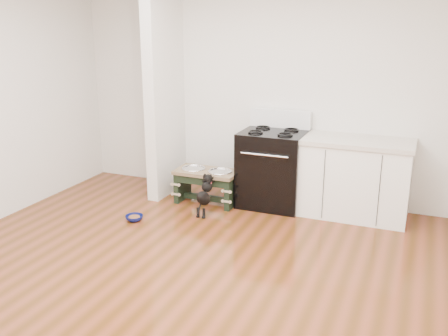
{
  "coord_description": "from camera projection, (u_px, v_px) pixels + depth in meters",
  "views": [
    {
      "loc": [
        1.91,
        -3.44,
        2.2
      ],
      "look_at": [
        -0.13,
        1.52,
        0.6
      ],
      "focal_mm": 40.0,
      "sensor_mm": 36.0,
      "label": 1
    }
  ],
  "objects": [
    {
      "name": "ground",
      "position": [
        172.0,
        281.0,
        4.37
      ],
      "size": [
        5.0,
        5.0,
        0.0
      ],
      "primitive_type": "plane",
      "color": "#4E2A0E",
      "rests_on": "ground"
    },
    {
      "name": "room_shell",
      "position": [
        166.0,
        97.0,
        3.91
      ],
      "size": [
        5.0,
        5.0,
        5.0
      ],
      "color": "silver",
      "rests_on": "ground"
    },
    {
      "name": "partition_wall",
      "position": [
        165.0,
        90.0,
        6.28
      ],
      "size": [
        0.15,
        0.8,
        2.7
      ],
      "primitive_type": "cube",
      "color": "silver",
      "rests_on": "ground"
    },
    {
      "name": "oven_range",
      "position": [
        273.0,
        167.0,
        6.06
      ],
      "size": [
        0.76,
        0.69,
        1.14
      ],
      "color": "black",
      "rests_on": "ground"
    },
    {
      "name": "cabinet_run",
      "position": [
        355.0,
        178.0,
        5.73
      ],
      "size": [
        1.24,
        0.64,
        0.91
      ],
      "color": "white",
      "rests_on": "ground"
    },
    {
      "name": "dog_feeder",
      "position": [
        207.0,
        180.0,
        6.16
      ],
      "size": [
        0.77,
        0.41,
        0.44
      ],
      "color": "black",
      "rests_on": "ground"
    },
    {
      "name": "puppy",
      "position": [
        205.0,
        194.0,
        5.8
      ],
      "size": [
        0.14,
        0.4,
        0.47
      ],
      "color": "black",
      "rests_on": "ground"
    },
    {
      "name": "floor_bowl",
      "position": [
        134.0,
        218.0,
        5.68
      ],
      "size": [
        0.27,
        0.27,
        0.06
      ],
      "rotation": [
        0.0,
        0.0,
        0.42
      ],
      "color": "#0B124F",
      "rests_on": "ground"
    }
  ]
}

